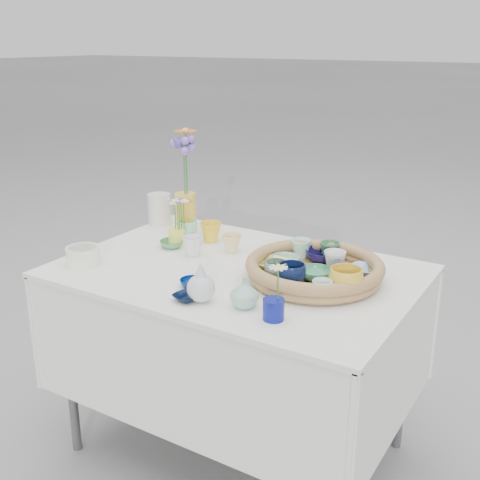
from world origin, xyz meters
The scene contains 34 objects.
ground centered at (0.00, 0.00, 0.00)m, with size 80.00×80.00×0.00m, color gray.
display_table centered at (0.00, 0.00, 0.00)m, with size 1.26×0.86×0.77m, color white, non-canonical shape.
wicker_tray centered at (0.28, 0.05, 0.80)m, with size 0.47×0.47×0.08m, color brown, non-canonical shape.
tray_ceramic_0 centered at (0.25, 0.20, 0.80)m, with size 0.13×0.13×0.04m, color #110C3D.
tray_ceramic_1 centered at (0.38, 0.07, 0.80)m, with size 0.10×0.10×0.03m, color #020845.
tray_ceramic_2 centered at (0.43, -0.04, 0.83)m, with size 0.11×0.11×0.09m, color gold.
tray_ceramic_3 centered at (0.30, 0.02, 0.80)m, with size 0.11×0.11×0.04m, color #3F9067.
tray_ceramic_4 centered at (0.18, -0.05, 0.81)m, with size 0.08×0.08×0.06m, color slate.
tray_ceramic_5 centered at (0.15, 0.08, 0.80)m, with size 0.10×0.10×0.03m, color #99D0B5.
tray_ceramic_6 centered at (0.16, 0.19, 0.82)m, with size 0.07×0.07×0.07m, color #B6EBDA.
tray_ceramic_7 centered at (0.32, 0.13, 0.82)m, with size 0.08×0.08×0.07m, color silver.
tray_ceramic_8 centered at (0.42, 0.16, 0.80)m, with size 0.10×0.10×0.02m, color #8CB3EB.
tray_ceramic_9 centered at (0.25, -0.07, 0.82)m, with size 0.09×0.09×0.07m, color #0B173C.
tray_ceramic_10 centered at (0.11, 0.03, 0.80)m, with size 0.12×0.12×0.03m, color #FFFD8A.
tray_ceramic_11 centered at (0.38, -0.11, 0.81)m, with size 0.06×0.06×0.06m, color #BDEDE4.
tray_ceramic_12 centered at (0.26, 0.22, 0.82)m, with size 0.07×0.07×0.07m, color #367048.
loose_ceramic_0 centered at (-0.25, 0.21, 0.81)m, with size 0.09×0.09×0.08m, color yellow.
loose_ceramic_1 centered at (-0.12, 0.15, 0.80)m, with size 0.07×0.07×0.07m, color #F4CD8B.
loose_ceramic_2 centered at (-0.35, 0.06, 0.78)m, with size 0.09×0.09×0.03m, color #448850.
loose_ceramic_3 centered at (-0.22, 0.04, 0.80)m, with size 0.08×0.08×0.07m, color silver.
loose_ceramic_4 centered at (-0.05, -0.21, 0.78)m, with size 0.08×0.08×0.03m, color navy.
loose_ceramic_5 centered at (-0.38, 0.22, 0.80)m, with size 0.08×0.08×0.07m, color #96DAC3.
loose_ceramic_6 centered at (0.01, -0.31, 0.78)m, with size 0.08×0.08×0.02m, color black.
fluted_bowl centered at (-0.51, -0.25, 0.80)m, with size 0.12×0.12×0.06m, color white, non-canonical shape.
bud_vase_paleblue centered at (0.05, -0.30, 0.83)m, with size 0.09×0.09×0.14m, color silver, non-canonical shape.
bud_vase_seafoam centered at (0.19, -0.26, 0.81)m, with size 0.09×0.09×0.09m, color #8ABFA6.
bud_vase_cobalt centered at (0.30, -0.29, 0.80)m, with size 0.06×0.06×0.06m, color navy.
single_daisy centered at (0.31, -0.28, 0.88)m, with size 0.06×0.06×0.12m, color white, non-canonical shape.
tall_vase_yellow centered at (-0.42, 0.27, 0.85)m, with size 0.09×0.09×0.17m, color gold.
gerbera centered at (-0.41, 0.27, 1.06)m, with size 0.11×0.11×0.28m, color orange, non-canonical shape.
hydrangea centered at (-0.42, 0.26, 1.04)m, with size 0.08×0.08×0.29m, color #4B3994, non-canonical shape.
white_pitcher centered at (-0.59, 0.29, 0.83)m, with size 0.14×0.10×0.14m, color silver, non-canonical shape.
daisy_cup centered at (-0.35, 0.10, 0.80)m, with size 0.07×0.07×0.07m, color #F5FB52.
daisy_posy centered at (-0.33, 0.10, 0.91)m, with size 0.08×0.08×0.14m, color white, non-canonical shape.
Camera 1 is at (1.06, -1.71, 1.56)m, focal length 45.00 mm.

